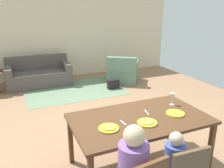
% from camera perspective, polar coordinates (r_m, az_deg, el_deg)
% --- Properties ---
extents(ground_plane, '(7.20, 6.27, 0.02)m').
position_cam_1_polar(ground_plane, '(5.00, -2.14, -7.17)').
color(ground_plane, '#987051').
extents(back_wall, '(7.20, 0.10, 2.70)m').
position_cam_1_polar(back_wall, '(7.62, -11.19, 11.93)').
color(back_wall, beige).
rests_on(back_wall, ground_plane).
extents(dining_table, '(1.80, 1.03, 0.76)m').
position_cam_1_polar(dining_table, '(3.12, 6.89, -9.31)').
color(dining_table, '#55341D').
rests_on(dining_table, ground_plane).
extents(plate_near_man, '(0.25, 0.25, 0.02)m').
position_cam_1_polar(plate_near_man, '(2.79, -0.81, -10.91)').
color(plate_near_man, gold).
rests_on(plate_near_man, dining_table).
extents(pizza_near_man, '(0.17, 0.17, 0.01)m').
position_cam_1_polar(pizza_near_man, '(2.78, -0.81, -10.64)').
color(pizza_near_man, gold).
rests_on(pizza_near_man, plate_near_man).
extents(plate_near_child, '(0.25, 0.25, 0.02)m').
position_cam_1_polar(plate_near_child, '(2.95, 8.71, -9.45)').
color(plate_near_child, yellow).
rests_on(plate_near_child, dining_table).
extents(pizza_near_child, '(0.17, 0.17, 0.01)m').
position_cam_1_polar(pizza_near_child, '(2.94, 8.72, -9.19)').
color(pizza_near_child, gold).
rests_on(pizza_near_child, plate_near_child).
extents(plate_near_woman, '(0.25, 0.25, 0.02)m').
position_cam_1_polar(plate_near_woman, '(3.27, 15.43, -7.03)').
color(plate_near_woman, yellow).
rests_on(plate_near_woman, dining_table).
extents(wine_glass, '(0.07, 0.07, 0.19)m').
position_cam_1_polar(wine_glass, '(3.52, 14.75, -3.01)').
color(wine_glass, silver).
rests_on(wine_glass, dining_table).
extents(fork, '(0.03, 0.15, 0.01)m').
position_cam_1_polar(fork, '(2.93, 2.78, -9.55)').
color(fork, silver).
rests_on(fork, dining_table).
extents(knife, '(0.04, 0.17, 0.01)m').
position_cam_1_polar(knife, '(3.24, 8.55, -6.91)').
color(knife, silver).
rests_on(knife, dining_table).
extents(area_rug, '(2.60, 1.80, 0.01)m').
position_cam_1_polar(area_rug, '(6.41, -9.23, -1.45)').
color(area_rug, slate).
rests_on(area_rug, ground_plane).
extents(couch, '(1.77, 0.86, 0.82)m').
position_cam_1_polar(couch, '(7.01, -17.65, 2.17)').
color(couch, '#534A48').
rests_on(couch, ground_plane).
extents(armchair, '(1.19, 1.19, 0.82)m').
position_cam_1_polar(armchair, '(6.96, 2.70, 3.05)').
color(armchair, slate).
rests_on(armchair, ground_plane).
extents(handbag, '(0.32, 0.16, 0.26)m').
position_cam_1_polar(handbag, '(6.41, 0.28, -0.02)').
color(handbag, black).
rests_on(handbag, ground_plane).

